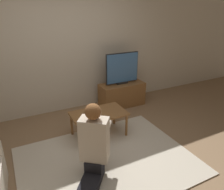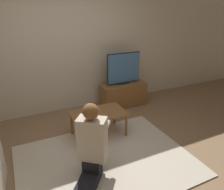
{
  "view_description": "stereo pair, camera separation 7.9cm",
  "coord_description": "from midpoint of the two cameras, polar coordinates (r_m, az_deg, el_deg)",
  "views": [
    {
      "loc": [
        -1.07,
        -2.25,
        2.04
      ],
      "look_at": [
        0.43,
        0.68,
        0.68
      ],
      "focal_mm": 35.0,
      "sensor_mm": 36.0,
      "label": 1
    },
    {
      "loc": [
        -1.0,
        -2.28,
        2.04
      ],
      "look_at": [
        0.43,
        0.68,
        0.68
      ],
      "focal_mm": 35.0,
      "sensor_mm": 36.0,
      "label": 2
    }
  ],
  "objects": [
    {
      "name": "rug",
      "position": [
        3.21,
        -0.94,
        -16.72
      ],
      "size": [
        2.37,
        1.8,
        0.02
      ],
      "color": "beige",
      "rests_on": "ground_plane"
    },
    {
      "name": "tv_stand",
      "position": [
        4.71,
        3.37,
        0.11
      ],
      "size": [
        0.95,
        0.41,
        0.5
      ],
      "color": "brown",
      "rests_on": "ground_plane"
    },
    {
      "name": "coffee_table",
      "position": [
        3.56,
        -2.91,
        -5.27
      ],
      "size": [
        0.88,
        0.52,
        0.43
      ],
      "color": "brown",
      "rests_on": "ground_plane"
    },
    {
      "name": "ground_plane",
      "position": [
        3.22,
        -0.94,
        -16.83
      ],
      "size": [
        10.0,
        10.0,
        0.0
      ],
      "primitive_type": "plane",
      "color": "#896B4C"
    },
    {
      "name": "tv",
      "position": [
        4.52,
        3.52,
        6.95
      ],
      "size": [
        0.74,
        0.08,
        0.65
      ],
      "color": "black",
      "rests_on": "tv_stand"
    },
    {
      "name": "person_kneeling",
      "position": [
        2.69,
        -4.43,
        -12.4
      ],
      "size": [
        0.71,
        0.8,
        1.01
      ],
      "rotation": [
        0.0,
        0.0,
        2.47
      ],
      "color": "black",
      "rests_on": "rug"
    },
    {
      "name": "wall_back",
      "position": [
        4.38,
        -11.94,
        12.31
      ],
      "size": [
        10.0,
        0.06,
        2.6
      ],
      "color": "beige",
      "rests_on": "ground_plane"
    }
  ]
}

